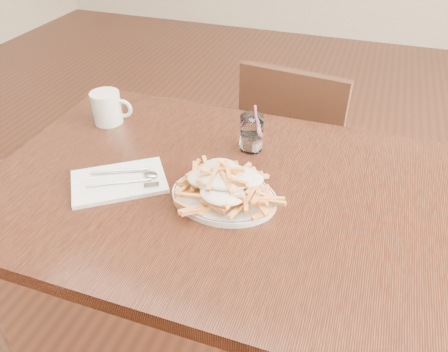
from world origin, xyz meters
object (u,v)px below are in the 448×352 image
at_px(chair_far, 294,149).
at_px(water_glass, 251,135).
at_px(fries_plate, 224,197).
at_px(coffee_mug, 107,108).
at_px(table, 222,210).
at_px(loaded_fries, 224,181).

bearing_deg(chair_far, water_glass, -96.12).
relative_size(fries_plate, coffee_mug, 2.10).
relative_size(table, coffee_mug, 9.72).
xyz_separation_m(chair_far, fries_plate, (-0.05, -0.71, 0.28)).
height_order(chair_far, coffee_mug, coffee_mug).
xyz_separation_m(table, fries_plate, (0.02, -0.05, 0.09)).
bearing_deg(coffee_mug, chair_far, 42.62).
bearing_deg(loaded_fries, chair_far, 86.17).
bearing_deg(water_glass, chair_far, 83.88).
bearing_deg(coffee_mug, fries_plate, -27.78).
relative_size(chair_far, water_glass, 6.02).
height_order(table, water_glass, water_glass).
height_order(loaded_fries, coffee_mug, coffee_mug).
distance_m(table, coffee_mug, 0.49).
bearing_deg(loaded_fries, coffee_mug, 152.22).
distance_m(chair_far, coffee_mug, 0.76).
distance_m(chair_far, water_glass, 0.57).
distance_m(fries_plate, coffee_mug, 0.52).
xyz_separation_m(fries_plate, loaded_fries, (0.00, 0.00, 0.05)).
distance_m(water_glass, coffee_mug, 0.46).
height_order(fries_plate, coffee_mug, coffee_mug).
height_order(water_glass, coffee_mug, water_glass).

